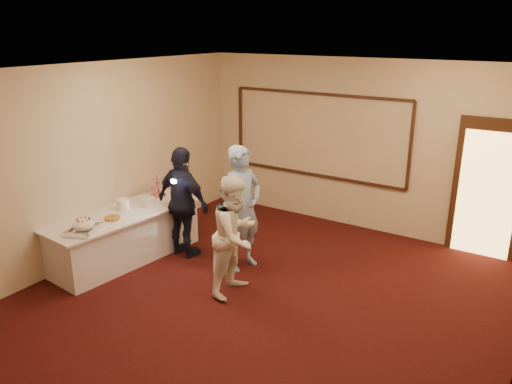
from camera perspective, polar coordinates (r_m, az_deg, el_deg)
floor at (r=6.59m, az=-0.69°, el=-13.55°), size 7.00×7.00×0.00m
room_walls at (r=5.78m, az=-0.77°, el=3.74°), size 6.04×7.04×3.02m
wall_molding at (r=9.21m, az=7.03°, el=6.44°), size 3.45×0.04×1.55m
doorway at (r=8.52m, az=24.96°, el=0.22°), size 1.05×0.07×2.20m
buffet_table at (r=8.08m, az=-14.79°, el=-4.81°), size 1.22×2.57×0.77m
pavlova_tray at (r=7.33m, az=-19.08°, el=-3.76°), size 0.50×0.55×0.19m
cupcake_stand at (r=8.56m, az=-11.18°, el=0.54°), size 0.27×0.27×0.40m
plate_stack_a at (r=8.03m, az=-14.96°, el=-1.39°), size 0.21×0.21×0.17m
plate_stack_b at (r=8.05m, az=-12.09°, el=-1.17°), size 0.19×0.19×0.16m
tart at (r=7.66m, az=-16.09°, el=-2.93°), size 0.26×0.26×0.05m
man at (r=7.35m, az=-1.56°, el=-1.87°), size 0.59×0.77×1.89m
woman at (r=6.70m, az=-2.34°, el=-4.98°), size 0.64×0.82×1.66m
guest at (r=7.82m, az=-8.33°, el=-1.23°), size 1.08×0.54×1.77m
camera_flash at (r=7.41m, az=-9.38°, el=1.21°), size 0.08×0.06×0.05m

